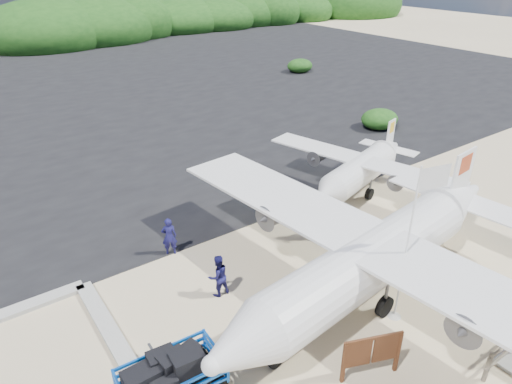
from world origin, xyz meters
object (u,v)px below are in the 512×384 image
Objects in this scene: crew_a at (169,236)px; crew_c at (319,219)px; flagpole at (394,316)px; signboard at (368,376)px; crew_b at (218,276)px; aircraft_large at (198,95)px.

crew_a is 5.77m from crew_c.
signboard is (-2.38, -1.10, 0.00)m from flagpole.
flagpole is 3.43× the size of crew_b.
flagpole is at bearing 143.24° from crew_a.
crew_c is 0.11× the size of aircraft_large.
aircraft_large is at bearing -99.06° from crew_a.
flagpole is at bearing 63.43° from crew_c.
crew_a is (-1.82, 8.20, 0.76)m from signboard.
crew_a is 1.02× the size of crew_b.
crew_a is at bearing 120.60° from flagpole.
signboard is 1.00× the size of crew_c.
signboard is at bearing 45.36° from crew_c.
aircraft_large is (11.24, 21.68, -0.75)m from crew_b.
crew_c reaches higher than crew_a.
crew_c is at bearing -170.84° from crew_b.
aircraft_large reaches higher than crew_a.
aircraft_large is (7.31, 25.75, 0.00)m from flagpole.
flagpole is 4.89m from crew_c.
crew_a reaches higher than crew_b.
crew_c is (4.96, 0.63, 0.12)m from crew_b.
crew_a is at bearing -38.81° from crew_c.
crew_b is 0.86× the size of crew_c.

